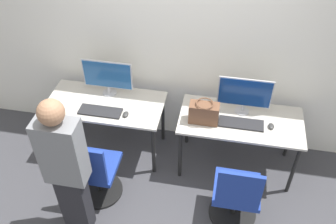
% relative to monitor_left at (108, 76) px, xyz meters
% --- Properties ---
extents(ground_plane, '(20.00, 20.00, 0.00)m').
position_rel_monitor_left_xyz_m(ground_plane, '(0.74, -0.49, -0.94)').
color(ground_plane, '#3D3D42').
extents(wall_back, '(12.00, 0.05, 2.80)m').
position_rel_monitor_left_xyz_m(wall_back, '(0.74, 0.26, 0.46)').
color(wall_back, silver).
rests_on(wall_back, ground_plane).
extents(desk_left, '(1.28, 0.63, 0.71)m').
position_rel_monitor_left_xyz_m(desk_left, '(0.00, -0.17, -0.31)').
color(desk_left, '#BCB7AD').
rests_on(desk_left, ground_plane).
extents(monitor_left, '(0.55, 0.15, 0.42)m').
position_rel_monitor_left_xyz_m(monitor_left, '(0.00, 0.00, 0.00)').
color(monitor_left, '#B2B2B7').
rests_on(monitor_left, desk_left).
extents(keyboard_left, '(0.46, 0.16, 0.02)m').
position_rel_monitor_left_xyz_m(keyboard_left, '(0.00, -0.33, -0.22)').
color(keyboard_left, '#262628').
rests_on(keyboard_left, desk_left).
extents(mouse_left, '(0.06, 0.09, 0.03)m').
position_rel_monitor_left_xyz_m(mouse_left, '(0.28, -0.33, -0.21)').
color(mouse_left, '#333333').
rests_on(mouse_left, desk_left).
extents(office_chair_left, '(0.48, 0.48, 0.88)m').
position_rel_monitor_left_xyz_m(office_chair_left, '(0.08, -0.87, -0.58)').
color(office_chair_left, black).
rests_on(office_chair_left, ground_plane).
extents(person_left, '(0.36, 0.21, 1.60)m').
position_rel_monitor_left_xyz_m(person_left, '(0.02, -1.24, -0.07)').
color(person_left, '#232328').
rests_on(person_left, ground_plane).
extents(desk_right, '(1.28, 0.63, 0.71)m').
position_rel_monitor_left_xyz_m(desk_right, '(1.47, -0.17, -0.31)').
color(desk_right, '#BCB7AD').
rests_on(desk_right, ground_plane).
extents(monitor_right, '(0.55, 0.15, 0.42)m').
position_rel_monitor_left_xyz_m(monitor_right, '(1.47, -0.04, 0.00)').
color(monitor_right, '#B2B2B7').
rests_on(monitor_right, desk_right).
extents(keyboard_right, '(0.46, 0.16, 0.02)m').
position_rel_monitor_left_xyz_m(keyboard_right, '(1.47, -0.24, -0.22)').
color(keyboard_right, '#262628').
rests_on(keyboard_right, desk_right).
extents(mouse_right, '(0.06, 0.09, 0.03)m').
position_rel_monitor_left_xyz_m(mouse_right, '(1.77, -0.23, -0.21)').
color(mouse_right, '#333333').
rests_on(mouse_right, desk_right).
extents(office_chair_right, '(0.48, 0.48, 0.88)m').
position_rel_monitor_left_xyz_m(office_chair_right, '(1.49, -0.89, -0.58)').
color(office_chair_right, black).
rests_on(office_chair_right, ground_plane).
extents(handbag, '(0.30, 0.18, 0.25)m').
position_rel_monitor_left_xyz_m(handbag, '(1.09, -0.27, -0.12)').
color(handbag, brown).
rests_on(handbag, desk_right).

